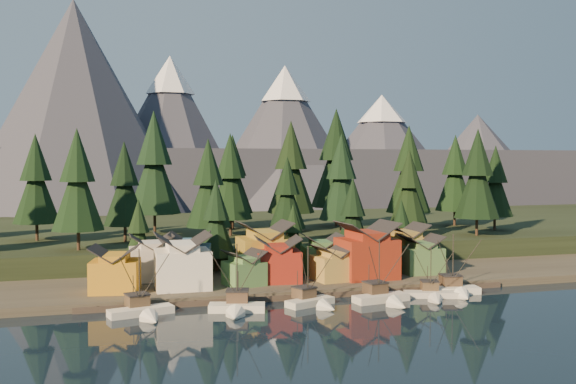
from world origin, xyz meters
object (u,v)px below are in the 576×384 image
object	(u,v)px
boat_2	(236,298)
boat_0	(143,303)
boat_6	(456,281)
house_front_1	(182,259)
boat_3	(314,293)
boat_5	(433,288)
house_front_0	(115,268)
house_back_0	(152,256)
house_back_1	(190,254)
boat_4	(385,290)

from	to	relation	value
boat_2	boat_0	bearing A→B (deg)	-171.44
boat_6	house_front_1	xyz separation A→B (m)	(-48.98, 12.82, 4.34)
boat_0	house_front_1	xyz separation A→B (m)	(7.93, 13.68, 4.60)
boat_3	boat_5	size ratio (longest dim) A/B	1.06
boat_6	house_front_0	bearing A→B (deg)	177.47
house_back_0	house_front_1	bearing A→B (deg)	-65.48
boat_3	house_back_1	size ratio (longest dim) A/B	1.18
boat_0	boat_3	world-z (taller)	boat_0
boat_5	house_front_1	size ratio (longest dim) A/B	1.06
boat_2	house_back_0	bearing A→B (deg)	129.94
house_front_1	house_back_0	bearing A→B (deg)	116.40
boat_2	boat_3	distance (m)	13.65
boat_3	house_front_0	xyz separation A→B (m)	(-32.44, 14.69, 3.58)
boat_3	boat_6	bearing A→B (deg)	-18.34
boat_3	house_front_0	world-z (taller)	boat_3
boat_6	house_front_0	xyz separation A→B (m)	(-60.91, 12.96, 3.36)
boat_0	house_front_0	size ratio (longest dim) A/B	1.25
boat_2	boat_3	world-z (taller)	boat_2
boat_0	boat_3	xyz separation A→B (m)	(28.44, -0.87, 0.04)
boat_3	house_back_1	xyz separation A→B (m)	(-17.83, 24.33, 4.01)
boat_4	boat_5	bearing A→B (deg)	-4.36
boat_6	boat_3	bearing A→B (deg)	-167.03
house_front_0	house_back_0	distance (m)	12.18
boat_5	house_back_1	distance (m)	47.43
house_front_0	house_front_1	size ratio (longest dim) A/B	0.94
boat_4	boat_3	bearing A→B (deg)	166.88
boat_5	boat_0	bearing A→B (deg)	-163.06
house_front_0	house_back_1	world-z (taller)	house_back_1
boat_3	house_front_1	size ratio (longest dim) A/B	1.13
boat_3	house_back_0	xyz separation A→B (m)	(-25.30, 24.56, 3.94)
boat_5	boat_6	world-z (taller)	boat_6
boat_0	boat_6	world-z (taller)	boat_6
boat_3	house_front_1	distance (m)	25.55
boat_3	house_back_0	distance (m)	35.48
house_back_0	boat_3	bearing A→B (deg)	-45.24
boat_5	house_back_0	size ratio (longest dim) A/B	1.20
boat_2	house_back_1	world-z (taller)	boat_2
boat_6	house_back_1	bearing A→B (deg)	163.47
boat_3	house_front_0	bearing A→B (deg)	133.81
boat_0	boat_2	xyz separation A→B (m)	(14.82, -1.74, 0.29)
boat_6	house_back_1	size ratio (longest dim) A/B	1.29
boat_2	house_back_0	size ratio (longest dim) A/B	1.39
boat_5	house_front_0	world-z (taller)	house_front_0
boat_6	house_back_0	xyz separation A→B (m)	(-53.78, 22.83, 3.72)
boat_5	house_back_1	size ratio (longest dim) A/B	1.11
boat_3	house_front_1	bearing A→B (deg)	122.82
boat_2	house_back_1	distance (m)	25.83
boat_0	boat_2	size ratio (longest dim) A/B	0.96
boat_0	house_front_0	world-z (taller)	boat_0
boat_6	house_back_0	bearing A→B (deg)	166.48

